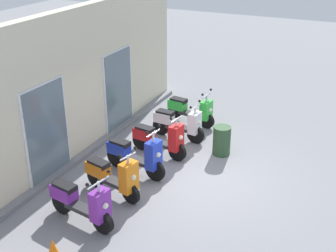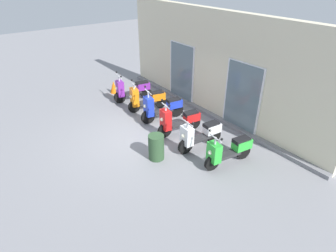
{
  "view_description": "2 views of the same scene",
  "coord_description": "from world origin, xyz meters",
  "px_view_note": "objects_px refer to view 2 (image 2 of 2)",
  "views": [
    {
      "loc": [
        -8.52,
        -3.35,
        5.41
      ],
      "look_at": [
        0.49,
        0.91,
        0.88
      ],
      "focal_mm": 47.87,
      "sensor_mm": 36.0,
      "label": 1
    },
    {
      "loc": [
        6.87,
        -3.98,
        4.87
      ],
      "look_at": [
        0.68,
        0.62,
        0.51
      ],
      "focal_mm": 30.56,
      "sensor_mm": 36.0,
      "label": 2
    }
  ],
  "objects_px": {
    "scooter_blue": "(162,107)",
    "scooter_red": "(179,120)",
    "scooter_white": "(200,134)",
    "scooter_purple": "(132,90)",
    "trash_bin": "(156,147)",
    "scooter_orange": "(146,98)",
    "traffic_cone": "(114,87)",
    "scooter_green": "(229,150)"
  },
  "relations": [
    {
      "from": "scooter_orange",
      "to": "scooter_red",
      "type": "relative_size",
      "value": 0.94
    },
    {
      "from": "scooter_orange",
      "to": "traffic_cone",
      "type": "bearing_deg",
      "value": -175.08
    },
    {
      "from": "scooter_orange",
      "to": "traffic_cone",
      "type": "xyz_separation_m",
      "value": [
        -2.3,
        -0.2,
        -0.23
      ]
    },
    {
      "from": "scooter_purple",
      "to": "scooter_red",
      "type": "distance_m",
      "value": 3.19
    },
    {
      "from": "scooter_red",
      "to": "traffic_cone",
      "type": "bearing_deg",
      "value": -178.51
    },
    {
      "from": "scooter_red",
      "to": "trash_bin",
      "type": "height_order",
      "value": "scooter_red"
    },
    {
      "from": "scooter_red",
      "to": "scooter_white",
      "type": "height_order",
      "value": "scooter_red"
    },
    {
      "from": "scooter_white",
      "to": "traffic_cone",
      "type": "bearing_deg",
      "value": -179.24
    },
    {
      "from": "scooter_orange",
      "to": "traffic_cone",
      "type": "height_order",
      "value": "scooter_orange"
    },
    {
      "from": "scooter_red",
      "to": "traffic_cone",
      "type": "relative_size",
      "value": 3.06
    },
    {
      "from": "trash_bin",
      "to": "traffic_cone",
      "type": "bearing_deg",
      "value": 165.98
    },
    {
      "from": "scooter_blue",
      "to": "trash_bin",
      "type": "relative_size",
      "value": 2.2
    },
    {
      "from": "scooter_orange",
      "to": "scooter_white",
      "type": "height_order",
      "value": "scooter_orange"
    },
    {
      "from": "scooter_blue",
      "to": "scooter_white",
      "type": "bearing_deg",
      "value": -3.29
    },
    {
      "from": "scooter_blue",
      "to": "scooter_green",
      "type": "xyz_separation_m",
      "value": [
        3.21,
        -0.04,
        -0.05
      ]
    },
    {
      "from": "scooter_red",
      "to": "scooter_white",
      "type": "distance_m",
      "value": 1.07
    },
    {
      "from": "scooter_green",
      "to": "traffic_cone",
      "type": "xyz_separation_m",
      "value": [
        -6.51,
        -0.16,
        -0.2
      ]
    },
    {
      "from": "scooter_blue",
      "to": "traffic_cone",
      "type": "distance_m",
      "value": 3.32
    },
    {
      "from": "scooter_blue",
      "to": "scooter_green",
      "type": "height_order",
      "value": "scooter_blue"
    },
    {
      "from": "scooter_white",
      "to": "traffic_cone",
      "type": "xyz_separation_m",
      "value": [
        -5.45,
        -0.07,
        -0.22
      ]
    },
    {
      "from": "scooter_blue",
      "to": "scooter_white",
      "type": "distance_m",
      "value": 2.14
    },
    {
      "from": "scooter_blue",
      "to": "scooter_red",
      "type": "xyz_separation_m",
      "value": [
        1.07,
        -0.08,
        -0.04
      ]
    },
    {
      "from": "scooter_purple",
      "to": "trash_bin",
      "type": "bearing_deg",
      "value": -20.97
    },
    {
      "from": "scooter_purple",
      "to": "scooter_white",
      "type": "height_order",
      "value": "scooter_purple"
    },
    {
      "from": "scooter_purple",
      "to": "scooter_blue",
      "type": "bearing_deg",
      "value": -0.88
    },
    {
      "from": "scooter_green",
      "to": "traffic_cone",
      "type": "distance_m",
      "value": 6.52
    },
    {
      "from": "scooter_purple",
      "to": "traffic_cone",
      "type": "relative_size",
      "value": 3.05
    },
    {
      "from": "scooter_purple",
      "to": "scooter_green",
      "type": "xyz_separation_m",
      "value": [
        5.33,
        -0.07,
        -0.02
      ]
    },
    {
      "from": "scooter_blue",
      "to": "scooter_red",
      "type": "distance_m",
      "value": 1.08
    },
    {
      "from": "scooter_red",
      "to": "scooter_green",
      "type": "relative_size",
      "value": 1.03
    },
    {
      "from": "trash_bin",
      "to": "traffic_cone",
      "type": "relative_size",
      "value": 1.46
    },
    {
      "from": "scooter_blue",
      "to": "scooter_white",
      "type": "height_order",
      "value": "scooter_blue"
    },
    {
      "from": "scooter_orange",
      "to": "traffic_cone",
      "type": "relative_size",
      "value": 2.89
    },
    {
      "from": "scooter_purple",
      "to": "scooter_orange",
      "type": "height_order",
      "value": "scooter_orange"
    },
    {
      "from": "traffic_cone",
      "to": "scooter_purple",
      "type": "bearing_deg",
      "value": 10.87
    },
    {
      "from": "scooter_red",
      "to": "scooter_orange",
      "type": "bearing_deg",
      "value": 177.69
    },
    {
      "from": "trash_bin",
      "to": "scooter_purple",
      "type": "bearing_deg",
      "value": 159.03
    },
    {
      "from": "scooter_purple",
      "to": "scooter_orange",
      "type": "xyz_separation_m",
      "value": [
        1.11,
        -0.03,
        0.02
      ]
    },
    {
      "from": "scooter_orange",
      "to": "trash_bin",
      "type": "xyz_separation_m",
      "value": [
        2.81,
        -1.47,
        -0.11
      ]
    },
    {
      "from": "scooter_orange",
      "to": "scooter_green",
      "type": "height_order",
      "value": "scooter_orange"
    },
    {
      "from": "scooter_blue",
      "to": "traffic_cone",
      "type": "bearing_deg",
      "value": -176.62
    },
    {
      "from": "trash_bin",
      "to": "scooter_white",
      "type": "bearing_deg",
      "value": 75.93
    }
  ]
}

